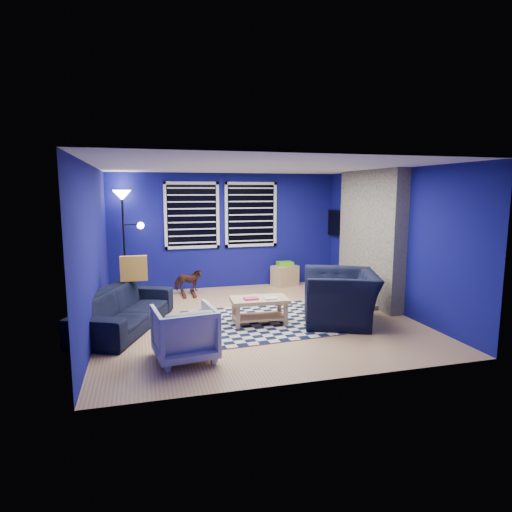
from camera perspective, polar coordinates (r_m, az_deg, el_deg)
The scene contains 18 objects.
floor at distance 7.25m, azimuth -0.01°, elevation -8.28°, with size 5.00×5.00×0.00m, color tan.
ceiling at distance 6.95m, azimuth -0.01°, elevation 11.84°, with size 5.00×5.00×0.00m, color white.
wall_back at distance 9.42m, azimuth -3.97°, elevation 3.37°, with size 5.00×5.00×0.00m, color navy.
wall_left at distance 6.79m, azimuth -20.83°, elevation 0.79°, with size 5.00×5.00×0.00m, color navy.
wall_right at distance 8.01m, azimuth 17.55°, elevation 2.06°, with size 5.00×5.00×0.00m, color navy.
fireplace at distance 8.37m, azimuth 14.88°, elevation 2.07°, with size 0.65×2.00×2.50m.
window_left at distance 9.24m, azimuth -8.53°, elevation 5.37°, with size 1.17×0.06×1.42m.
window_right at distance 9.47m, azimuth -0.66°, elevation 5.54°, with size 1.17×0.06×1.42m.
tv at distance 9.71m, azimuth 10.96°, elevation 4.28°, with size 0.07×1.00×0.58m.
rug at distance 7.07m, azimuth 1.38°, elevation -8.66°, with size 2.50×2.00×0.02m, color black.
sofa at distance 6.95m, azimuth -17.11°, elevation -6.74°, with size 0.84×2.15×0.63m, color black.
armchair_big at distance 7.07m, azimuth 11.18°, elevation -5.40°, with size 1.12×1.28×0.83m, color black.
armchair_bent at distance 5.54m, azimuth -9.50°, elevation -10.07°, with size 0.74×0.76×0.69m, color gray.
rocking_horse at distance 8.84m, azimuth -9.03°, elevation -3.28°, with size 0.55×0.25×0.46m, color #4D2D18.
coffee_table at distance 6.85m, azimuth 0.44°, elevation -6.59°, with size 0.93×0.57×0.45m.
cabinet at distance 9.65m, azimuth 3.86°, elevation -2.55°, with size 0.64×0.53×0.55m.
floor_lamp at distance 8.96m, azimuth -17.21°, elevation 5.92°, with size 0.58×0.36×2.13m.
throw_pillow at distance 7.42m, azimuth -15.98°, elevation -1.59°, with size 0.44×0.13×0.42m, color gold.
Camera 1 is at (-1.80, -6.70, 2.11)m, focal length 30.00 mm.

